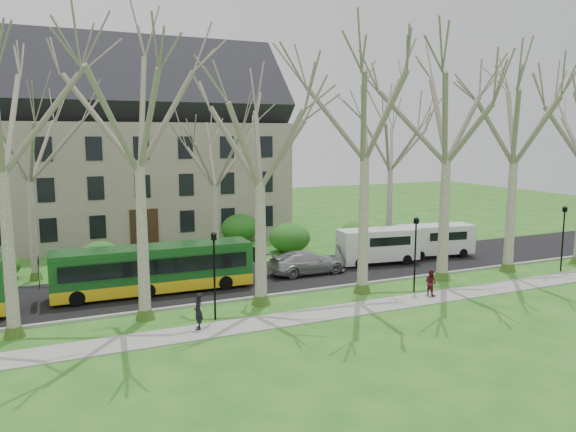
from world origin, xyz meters
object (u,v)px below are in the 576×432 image
at_px(bus_follow, 154,269).
at_px(van_a, 378,246).
at_px(sedan, 307,262).
at_px(pedestrian_b, 431,283).
at_px(van_b, 436,241).
at_px(pedestrian_a, 198,311).

xyz_separation_m(bus_follow, van_a, (15.73, 0.85, -0.18)).
xyz_separation_m(sedan, pedestrian_b, (4.11, -7.38, -0.01)).
distance_m(bus_follow, sedan, 9.97).
bearing_deg(van_a, bus_follow, -169.03).
bearing_deg(van_b, van_a, -168.96).
relative_size(van_b, pedestrian_b, 3.69).
height_order(van_b, pedestrian_a, van_b).
distance_m(sedan, pedestrian_b, 8.45).
xyz_separation_m(sedan, van_a, (5.79, 0.53, 0.48)).
xyz_separation_m(bus_follow, pedestrian_b, (14.05, -7.06, -0.66)).
xyz_separation_m(pedestrian_a, pedestrian_b, (13.41, -0.04, -0.12)).
relative_size(sedan, pedestrian_b, 3.48).
distance_m(van_b, pedestrian_b, 10.58).
bearing_deg(bus_follow, pedestrian_a, -83.38).
distance_m(bus_follow, pedestrian_a, 7.07).
xyz_separation_m(bus_follow, pedestrian_a, (0.64, -7.02, -0.54)).
bearing_deg(bus_follow, van_b, 4.07).
bearing_deg(bus_follow, van_a, 4.49).
distance_m(sedan, pedestrian_a, 11.85).
xyz_separation_m(van_b, pedestrian_b, (-6.87, -8.04, -0.45)).
distance_m(van_a, van_b, 5.19).
height_order(bus_follow, van_b, bus_follow).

